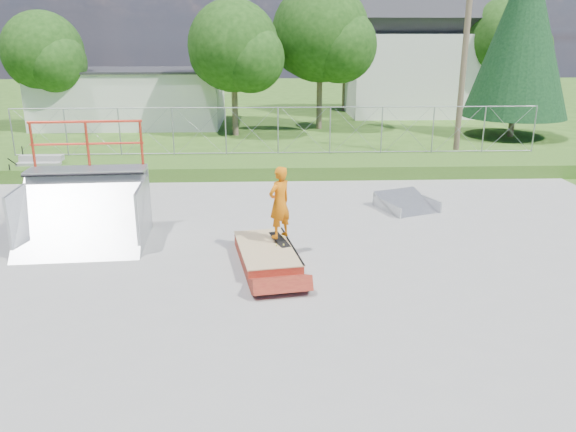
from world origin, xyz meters
The scene contains 19 objects.
ground centered at (0.00, 0.00, 0.00)m, with size 120.00×120.00×0.00m, color #2E5217.
concrete_pad centered at (0.00, 0.00, 0.02)m, with size 20.00×16.00×0.04m, color gray.
grass_berm centered at (0.00, 9.50, 0.25)m, with size 24.00×3.00×0.50m, color #2E5217.
grind_box centered at (-0.52, 0.74, 0.18)m, with size 1.55×2.59×0.36m.
quarter_pipe centered at (-4.86, 1.95, 1.43)m, with size 2.85×2.41×2.85m, color #A8ABB1, non-canonical shape.
flat_bank_ramp centered at (3.58, 4.53, 0.22)m, with size 1.41×1.50×0.43m, color #A8ABB1, non-canonical shape.
skateboard centered at (-0.21, 1.07, 0.41)m, with size 0.22×0.80×0.02m, color black.
skater centered at (-0.21, 1.07, 1.22)m, with size 0.60×0.39×1.63m, color #D56609.
concrete_stairs centered at (-8.50, 8.70, 0.40)m, with size 1.50×1.60×0.80m, color gray, non-canonical shape.
chain_link_fence centered at (0.00, 10.50, 1.40)m, with size 20.00×0.06×1.80m, color gray, non-canonical shape.
utility_building_flat centered at (-8.00, 22.00, 1.50)m, with size 10.00×6.00×3.00m, color silver.
gable_house centered at (9.00, 26.00, 3.84)m, with size 8.40×6.08×8.94m.
utility_pole centered at (7.50, 12.00, 4.00)m, with size 0.24×0.24×8.00m, color brown.
tree_left_near centered at (-1.75, 17.83, 4.24)m, with size 4.76×4.48×6.65m.
tree_center centered at (2.78, 19.81, 4.85)m, with size 5.44×5.12×7.60m.
tree_left_far centered at (-11.77, 19.85, 3.94)m, with size 4.42×4.16×6.18m.
tree_right_far centered at (14.27, 23.82, 4.54)m, with size 5.10×4.80×7.12m.
tree_back_mid centered at (5.21, 27.86, 3.63)m, with size 4.08×3.84×5.70m.
conifer_tree centered at (12.00, 17.00, 5.05)m, with size 5.04×5.04×9.10m.
Camera 1 is at (-0.54, -10.93, 4.80)m, focal length 35.00 mm.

